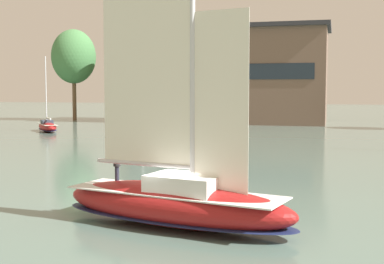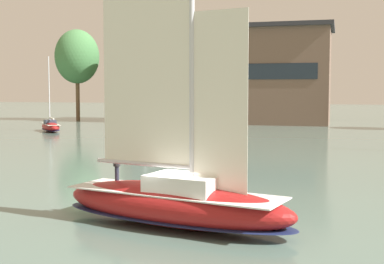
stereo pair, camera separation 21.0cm
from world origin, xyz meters
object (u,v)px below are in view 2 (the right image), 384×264
at_px(sailboat_moored_near_marina, 147,143).
at_px(sailboat_moored_mid_channel, 51,126).
at_px(sailboat_main, 174,199).
at_px(tree_shore_center, 77,57).
at_px(tree_shore_right, 137,69).

relative_size(sailboat_moored_near_marina, sailboat_moored_mid_channel, 0.82).
bearing_deg(sailboat_main, sailboat_moored_mid_channel, 125.70).
relative_size(tree_shore_center, sailboat_main, 1.12).
bearing_deg(sailboat_moored_mid_channel, tree_shore_center, 109.57).
height_order(tree_shore_right, sailboat_moored_mid_channel, tree_shore_right).
height_order(tree_shore_center, sailboat_moored_near_marina, tree_shore_center).
relative_size(tree_shore_center, tree_shore_right, 1.25).
xyz_separation_m(tree_shore_center, sailboat_moored_mid_channel, (9.41, -26.48, -11.66)).
height_order(tree_shore_center, sailboat_moored_mid_channel, tree_shore_center).
distance_m(sailboat_main, sailboat_moored_mid_channel, 57.13).
distance_m(tree_shore_right, sailboat_main, 78.34).
bearing_deg(sailboat_main, tree_shore_center, 120.40).
relative_size(tree_shore_right, sailboat_moored_mid_channel, 1.31).
xyz_separation_m(tree_shore_right, sailboat_moored_near_marina, (17.80, -42.83, -9.35)).
bearing_deg(sailboat_main, tree_shore_right, 112.55).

